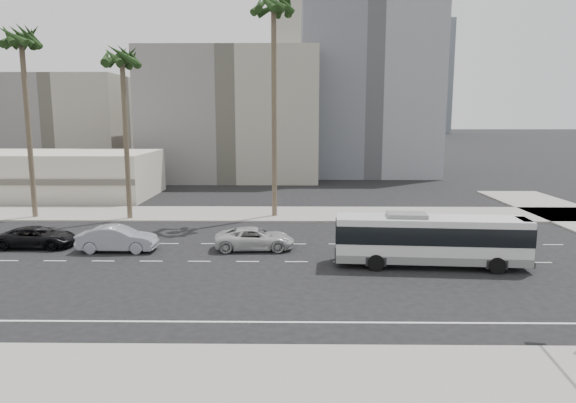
{
  "coord_description": "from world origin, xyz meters",
  "views": [
    {
      "loc": [
        -3.13,
        -30.76,
        8.84
      ],
      "look_at": [
        -3.56,
        4.0,
        3.12
      ],
      "focal_mm": 32.13,
      "sensor_mm": 36.0,
      "label": 1
    }
  ],
  "objects_px": {
    "city_bus": "(430,239)",
    "palm_near": "(274,11)",
    "palm_mid": "(122,62)",
    "car_b": "(117,239)",
    "car_a": "(255,239)",
    "car_c": "(38,237)",
    "palm_far": "(21,43)"
  },
  "relations": [
    {
      "from": "car_a",
      "to": "palm_far",
      "type": "xyz_separation_m",
      "value": [
        -20.22,
        10.56,
        14.19
      ]
    },
    {
      "from": "city_bus",
      "to": "car_c",
      "type": "xyz_separation_m",
      "value": [
        -25.69,
        4.22,
        -0.98
      ]
    },
    {
      "from": "car_a",
      "to": "car_c",
      "type": "distance_m",
      "value": 14.93
    },
    {
      "from": "city_bus",
      "to": "palm_mid",
      "type": "bearing_deg",
      "value": 152.5
    },
    {
      "from": "palm_mid",
      "to": "car_b",
      "type": "bearing_deg",
      "value": -76.42
    },
    {
      "from": "palm_near",
      "to": "car_a",
      "type": "bearing_deg",
      "value": -94.51
    },
    {
      "from": "city_bus",
      "to": "car_a",
      "type": "distance_m",
      "value": 11.47
    },
    {
      "from": "car_c",
      "to": "palm_mid",
      "type": "relative_size",
      "value": 0.35
    },
    {
      "from": "car_b",
      "to": "palm_mid",
      "type": "height_order",
      "value": "palm_mid"
    },
    {
      "from": "car_c",
      "to": "palm_mid",
      "type": "height_order",
      "value": "palm_mid"
    },
    {
      "from": "car_a",
      "to": "palm_near",
      "type": "xyz_separation_m",
      "value": [
        0.9,
        11.36,
        16.88
      ]
    },
    {
      "from": "palm_near",
      "to": "palm_far",
      "type": "relative_size",
      "value": 1.18
    },
    {
      "from": "city_bus",
      "to": "palm_far",
      "type": "bearing_deg",
      "value": 159.39
    },
    {
      "from": "palm_far",
      "to": "car_a",
      "type": "bearing_deg",
      "value": -27.57
    },
    {
      "from": "car_c",
      "to": "palm_near",
      "type": "height_order",
      "value": "palm_near"
    },
    {
      "from": "car_c",
      "to": "car_a",
      "type": "bearing_deg",
      "value": -90.49
    },
    {
      "from": "city_bus",
      "to": "palm_mid",
      "type": "relative_size",
      "value": 0.77
    },
    {
      "from": "car_b",
      "to": "city_bus",
      "type": "bearing_deg",
      "value": -99.46
    },
    {
      "from": "palm_mid",
      "to": "palm_far",
      "type": "relative_size",
      "value": 0.9
    },
    {
      "from": "car_b",
      "to": "palm_mid",
      "type": "distance_m",
      "value": 16.66
    },
    {
      "from": "palm_near",
      "to": "palm_far",
      "type": "height_order",
      "value": "palm_near"
    },
    {
      "from": "car_a",
      "to": "city_bus",
      "type": "bearing_deg",
      "value": -112.89
    },
    {
      "from": "car_b",
      "to": "palm_near",
      "type": "distance_m",
      "value": 22.91
    },
    {
      "from": "palm_mid",
      "to": "palm_far",
      "type": "height_order",
      "value": "palm_far"
    },
    {
      "from": "palm_mid",
      "to": "palm_far",
      "type": "bearing_deg",
      "value": 176.76
    },
    {
      "from": "car_b",
      "to": "palm_far",
      "type": "xyz_separation_m",
      "value": [
        -11.13,
        11.18,
        14.09
      ]
    },
    {
      "from": "city_bus",
      "to": "car_a",
      "type": "height_order",
      "value": "city_bus"
    },
    {
      "from": "palm_near",
      "to": "palm_far",
      "type": "distance_m",
      "value": 21.3
    },
    {
      "from": "palm_near",
      "to": "car_c",
      "type": "bearing_deg",
      "value": -145.18
    },
    {
      "from": "car_a",
      "to": "palm_near",
      "type": "relative_size",
      "value": 0.27
    },
    {
      "from": "car_a",
      "to": "car_b",
      "type": "bearing_deg",
      "value": 90.77
    },
    {
      "from": "city_bus",
      "to": "palm_near",
      "type": "height_order",
      "value": "palm_near"
    }
  ]
}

